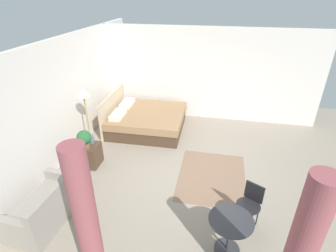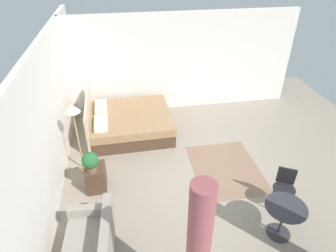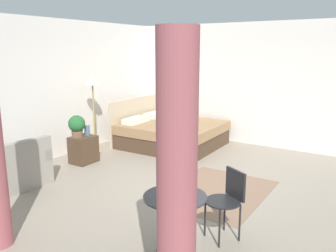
{
  "view_description": "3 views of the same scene",
  "coord_description": "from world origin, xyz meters",
  "views": [
    {
      "loc": [
        -4.86,
        -0.32,
        3.84
      ],
      "look_at": [
        0.55,
        0.78,
        0.88
      ],
      "focal_mm": 27.83,
      "sensor_mm": 36.0,
      "label": 1
    },
    {
      "loc": [
        -4.87,
        1.81,
        4.45
      ],
      "look_at": [
        0.46,
        0.9,
        0.99
      ],
      "focal_mm": 31.13,
      "sensor_mm": 36.0,
      "label": 2
    },
    {
      "loc": [
        -4.9,
        -2.57,
        2.25
      ],
      "look_at": [
        -0.34,
        0.38,
        1.05
      ],
      "focal_mm": 37.34,
      "sensor_mm": 36.0,
      "label": 3
    }
  ],
  "objects": [
    {
      "name": "ground_plane",
      "position": [
        0.0,
        0.0,
        -0.01
      ],
      "size": [
        9.21,
        9.66,
        0.02
      ],
      "primitive_type": "cube",
      "color": "gray"
    },
    {
      "name": "wall_back",
      "position": [
        0.0,
        3.33,
        1.43
      ],
      "size": [
        9.21,
        0.12,
        2.86
      ],
      "primitive_type": "cube",
      "color": "silver",
      "rests_on": "ground"
    },
    {
      "name": "wall_right",
      "position": [
        3.1,
        0.0,
        1.43
      ],
      "size": [
        0.12,
        6.66,
        2.86
      ],
      "primitive_type": "cube",
      "color": "silver",
      "rests_on": "ground"
    },
    {
      "name": "area_rug",
      "position": [
        -0.04,
        -0.36,
        0.0
      ],
      "size": [
        1.9,
        1.49,
        0.01
      ],
      "primitive_type": "cube",
      "color": "#7F604C",
      "rests_on": "ground"
    },
    {
      "name": "bed",
      "position": [
        1.87,
        1.75,
        0.3
      ],
      "size": [
        2.01,
        2.19,
        1.07
      ],
      "color": "#473323",
      "rests_on": "ground"
    },
    {
      "name": "couch",
      "position": [
        -1.88,
        2.55,
        0.29
      ],
      "size": [
        1.46,
        0.86,
        0.83
      ],
      "color": "gray",
      "rests_on": "ground"
    },
    {
      "name": "nightstand",
      "position": [
        -0.15,
        2.53,
        0.27
      ],
      "size": [
        0.49,
        0.4,
        0.54
      ],
      "color": "#473323",
      "rests_on": "ground"
    },
    {
      "name": "potted_plant",
      "position": [
        -0.25,
        2.57,
        0.79
      ],
      "size": [
        0.33,
        0.33,
        0.44
      ],
      "color": "brown",
      "rests_on": "nightstand"
    },
    {
      "name": "vase",
      "position": [
        -0.03,
        2.52,
        0.64
      ],
      "size": [
        0.11,
        0.11,
        0.2
      ],
      "color": "slate",
      "rests_on": "nightstand"
    },
    {
      "name": "floor_lamp",
      "position": [
        0.52,
        2.86,
        1.4
      ],
      "size": [
        0.32,
        0.32,
        1.69
      ],
      "color": "#99844C",
      "rests_on": "ground"
    },
    {
      "name": "balcony_table",
      "position": [
        -1.89,
        -0.71,
        0.48
      ],
      "size": [
        0.7,
        0.7,
        0.68
      ],
      "color": "#2D2D33",
      "rests_on": "ground"
    },
    {
      "name": "cafe_chair_near_window",
      "position": [
        -1.25,
        -1.06,
        0.53
      ],
      "size": [
        0.57,
        0.57,
        0.84
      ],
      "color": "black",
      "rests_on": "ground"
    },
    {
      "name": "curtain_right",
      "position": [
        -2.85,
        1.11,
        1.2
      ],
      "size": [
        0.29,
        0.29,
        2.41
      ],
      "color": "#994C51",
      "rests_on": "ground"
    }
  ]
}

